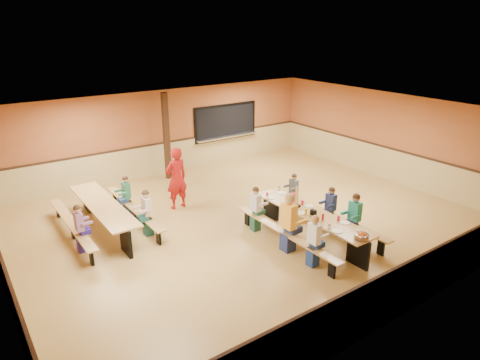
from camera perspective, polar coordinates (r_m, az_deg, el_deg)
ground at (r=11.94m, az=0.84°, el=-5.43°), size 12.00×12.00×0.00m
room_envelope at (r=11.66m, az=0.85°, el=-2.37°), size 12.04×10.04×3.02m
kitchen_pass_through at (r=16.73m, az=-1.91°, el=7.54°), size 2.78×0.28×1.38m
structural_post at (r=14.92m, az=-9.77°, el=5.72°), size 0.18×0.18×3.00m
cafeteria_table_main at (r=10.90m, az=9.35°, el=-5.30°), size 1.91×3.70×0.74m
cafeteria_table_second at (r=11.78m, az=-17.76°, el=-4.01°), size 1.91×3.70×0.74m
seated_child_white_left at (r=9.73m, az=9.80°, el=-8.06°), size 0.37×0.31×1.22m
seated_adult_yellow at (r=10.22m, az=6.50°, el=-5.71°), size 0.48×0.40×1.45m
seated_child_grey_left at (r=11.18m, az=2.08°, el=-3.91°), size 0.37×0.30×1.20m
seated_child_teal_right at (r=11.00m, az=14.99°, el=-4.91°), size 0.39×0.32×1.26m
seated_child_navy_right at (r=11.49m, az=11.96°, el=-3.76°), size 0.35×0.29×1.17m
seated_child_char_right at (r=12.43m, az=7.15°, el=-1.69°), size 0.33×0.27×1.12m
seated_child_purple_sec at (r=10.85m, az=-20.58°, el=-6.12°), size 0.36×0.29×1.19m
seated_child_green_sec at (r=12.40m, az=-14.87°, el=-2.14°), size 0.36×0.29×1.19m
seated_child_tan_sec at (r=11.18m, az=-12.29°, el=-4.34°), size 0.37×0.31×1.22m
standing_woman at (r=12.54m, az=-8.47°, el=0.22°), size 0.70×0.49×1.85m
punch_pitcher at (r=11.35m, az=7.10°, el=-2.31°), size 0.16×0.16×0.22m
chip_bowl at (r=9.74m, az=15.90°, el=-7.18°), size 0.32×0.32×0.15m
napkin_dispenser at (r=10.66m, az=9.75°, el=-4.26°), size 0.10×0.14×0.13m
condiment_mustard at (r=10.61m, az=8.77°, el=-4.20°), size 0.06×0.06×0.17m
condiment_ketchup at (r=10.40m, az=10.98°, el=-4.87°), size 0.06×0.06×0.17m
table_paddle at (r=11.00m, az=7.54°, el=-2.93°), size 0.16×0.16×0.56m
place_settings at (r=10.78m, az=9.43°, el=-4.01°), size 0.65×3.30×0.11m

